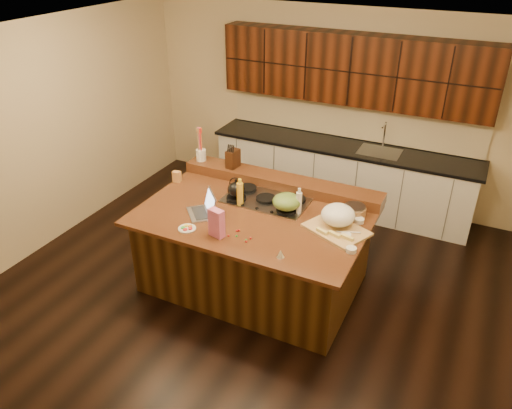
% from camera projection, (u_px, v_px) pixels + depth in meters
% --- Properties ---
extents(room, '(5.52, 5.02, 2.72)m').
position_uv_depth(room, '(254.00, 177.00, 5.05)').
color(room, black).
rests_on(room, ground).
extents(island, '(2.40, 1.60, 0.92)m').
position_uv_depth(island, '(254.00, 249.00, 5.48)').
color(island, black).
rests_on(island, ground).
extents(back_ledge, '(2.40, 0.30, 0.12)m').
position_uv_depth(back_ledge, '(281.00, 182.00, 5.78)').
color(back_ledge, black).
rests_on(back_ledge, island).
extents(cooktop, '(0.92, 0.52, 0.05)m').
position_uv_depth(cooktop, '(266.00, 200.00, 5.49)').
color(cooktop, gray).
rests_on(cooktop, island).
extents(back_counter, '(3.70, 0.66, 2.40)m').
position_uv_depth(back_counter, '(345.00, 141.00, 6.86)').
color(back_counter, silver).
rests_on(back_counter, ground).
extents(kettle, '(0.22, 0.22, 0.17)m').
position_uv_depth(kettle, '(236.00, 190.00, 5.45)').
color(kettle, black).
rests_on(kettle, cooktop).
extents(green_bowl, '(0.37, 0.37, 0.17)m').
position_uv_depth(green_bowl, '(287.00, 202.00, 5.22)').
color(green_bowl, '#52712D').
rests_on(green_bowl, cooktop).
extents(laptop, '(0.42, 0.43, 0.23)m').
position_uv_depth(laptop, '(205.00, 208.00, 5.23)').
color(laptop, '#B7B7BC').
rests_on(laptop, island).
extents(oil_bottle, '(0.09, 0.09, 0.27)m').
position_uv_depth(oil_bottle, '(240.00, 194.00, 5.34)').
color(oil_bottle, gold).
rests_on(oil_bottle, island).
extents(vinegar_bottle, '(0.08, 0.08, 0.25)m').
position_uv_depth(vinegar_bottle, '(299.00, 203.00, 5.19)').
color(vinegar_bottle, silver).
rests_on(vinegar_bottle, island).
extents(wooden_tray, '(0.71, 0.63, 0.24)m').
position_uv_depth(wooden_tray, '(338.00, 218.00, 4.96)').
color(wooden_tray, tan).
rests_on(wooden_tray, island).
extents(ramekin_a, '(0.11, 0.11, 0.04)m').
position_uv_depth(ramekin_a, '(351.00, 250.00, 4.63)').
color(ramekin_a, white).
rests_on(ramekin_a, island).
extents(ramekin_b, '(0.13, 0.13, 0.04)m').
position_uv_depth(ramekin_b, '(346.00, 236.00, 4.83)').
color(ramekin_b, white).
rests_on(ramekin_b, island).
extents(ramekin_c, '(0.12, 0.12, 0.04)m').
position_uv_depth(ramekin_c, '(359.00, 220.00, 5.09)').
color(ramekin_c, white).
rests_on(ramekin_c, island).
extents(strainer_bowl, '(0.24, 0.24, 0.09)m').
position_uv_depth(strainer_bowl, '(354.00, 211.00, 5.21)').
color(strainer_bowl, '#996B3F').
rests_on(strainer_bowl, island).
extents(kitchen_timer, '(0.11, 0.11, 0.07)m').
position_uv_depth(kitchen_timer, '(281.00, 254.00, 4.55)').
color(kitchen_timer, silver).
rests_on(kitchen_timer, island).
extents(pink_bag, '(0.17, 0.12, 0.29)m').
position_uv_depth(pink_bag, '(217.00, 223.00, 4.81)').
color(pink_bag, '#CD608F').
rests_on(pink_bag, island).
extents(candy_plate, '(0.23, 0.23, 0.01)m').
position_uv_depth(candy_plate, '(187.00, 229.00, 4.98)').
color(candy_plate, white).
rests_on(candy_plate, island).
extents(package_box, '(0.10, 0.08, 0.13)m').
position_uv_depth(package_box, '(177.00, 177.00, 5.89)').
color(package_box, '#CE8C48').
rests_on(package_box, island).
extents(utensil_crock, '(0.14, 0.14, 0.14)m').
position_uv_depth(utensil_crock, '(201.00, 155.00, 6.13)').
color(utensil_crock, white).
rests_on(utensil_crock, back_ledge).
extents(knife_block, '(0.13, 0.19, 0.22)m').
position_uv_depth(knife_block, '(233.00, 159.00, 5.94)').
color(knife_block, black).
rests_on(knife_block, back_ledge).
extents(gumdrop_0, '(0.02, 0.02, 0.02)m').
position_uv_depth(gumdrop_0, '(239.00, 230.00, 4.95)').
color(gumdrop_0, red).
rests_on(gumdrop_0, island).
extents(gumdrop_1, '(0.02, 0.02, 0.02)m').
position_uv_depth(gumdrop_1, '(246.00, 240.00, 4.79)').
color(gumdrop_1, '#198C26').
rests_on(gumdrop_1, island).
extents(gumdrop_2, '(0.02, 0.02, 0.02)m').
position_uv_depth(gumdrop_2, '(237.00, 231.00, 4.94)').
color(gumdrop_2, red).
rests_on(gumdrop_2, island).
extents(gumdrop_3, '(0.02, 0.02, 0.02)m').
position_uv_depth(gumdrop_3, '(222.00, 236.00, 4.86)').
color(gumdrop_3, '#198C26').
rests_on(gumdrop_3, island).
extents(gumdrop_4, '(0.02, 0.02, 0.02)m').
position_uv_depth(gumdrop_4, '(214.00, 227.00, 5.00)').
color(gumdrop_4, red).
rests_on(gumdrop_4, island).
extents(gumdrop_5, '(0.02, 0.02, 0.02)m').
position_uv_depth(gumdrop_5, '(237.00, 236.00, 4.86)').
color(gumdrop_5, '#198C26').
rests_on(gumdrop_5, island).
extents(gumdrop_6, '(0.02, 0.02, 0.02)m').
position_uv_depth(gumdrop_6, '(246.00, 241.00, 4.77)').
color(gumdrop_6, red).
rests_on(gumdrop_6, island).
extents(gumdrop_7, '(0.02, 0.02, 0.02)m').
position_uv_depth(gumdrop_7, '(213.00, 227.00, 5.01)').
color(gumdrop_7, '#198C26').
rests_on(gumdrop_7, island).
extents(gumdrop_8, '(0.02, 0.02, 0.02)m').
position_uv_depth(gumdrop_8, '(251.00, 238.00, 4.82)').
color(gumdrop_8, red).
rests_on(gumdrop_8, island).
extents(gumdrop_9, '(0.02, 0.02, 0.02)m').
position_uv_depth(gumdrop_9, '(213.00, 228.00, 4.99)').
color(gumdrop_9, '#198C26').
rests_on(gumdrop_9, island).
extents(gumdrop_10, '(0.02, 0.02, 0.02)m').
position_uv_depth(gumdrop_10, '(229.00, 236.00, 4.86)').
color(gumdrop_10, red).
rests_on(gumdrop_10, island).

